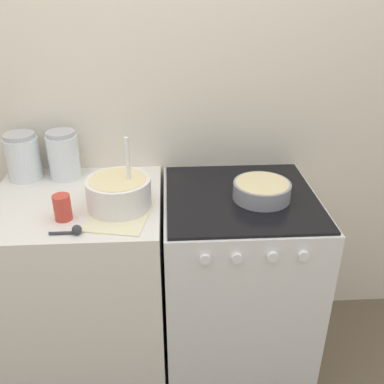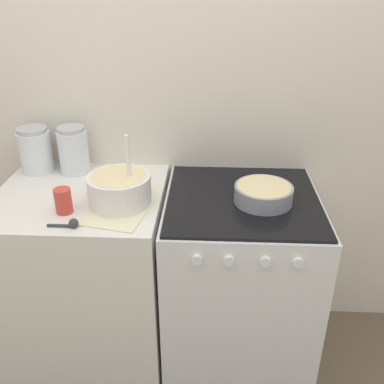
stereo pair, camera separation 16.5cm
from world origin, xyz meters
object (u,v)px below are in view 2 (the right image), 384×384
stove (238,283)px  tin_can (63,201)px  baking_pan (263,194)px  storage_jar_middle (74,153)px  mixing_bowl (119,188)px  storage_jar_left (36,153)px

stove → tin_can: size_ratio=8.96×
baking_pan → storage_jar_middle: 0.90m
mixing_bowl → storage_jar_middle: (-0.27, 0.31, 0.02)m
mixing_bowl → storage_jar_left: 0.55m
stove → storage_jar_left: storage_jar_left is taller
baking_pan → stove: bearing=157.9°
mixing_bowl → storage_jar_left: size_ratio=1.39×
baking_pan → storage_jar_left: storage_jar_left is taller
storage_jar_middle → tin_can: (0.07, -0.39, -0.04)m
baking_pan → tin_can: size_ratio=2.37×
tin_can → storage_jar_middle: bearing=99.9°
mixing_bowl → storage_jar_middle: 0.41m
mixing_bowl → baking_pan: 0.59m
storage_jar_left → tin_can: 0.46m
stove → storage_jar_left: 1.13m
stove → tin_can: 0.88m
storage_jar_left → storage_jar_middle: size_ratio=0.97×
mixing_bowl → tin_can: bearing=-159.4°
stove → baking_pan: 0.50m
storage_jar_middle → tin_can: storage_jar_middle is taller
baking_pan → tin_can: tin_can is taller
mixing_bowl → baking_pan: bearing=4.4°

